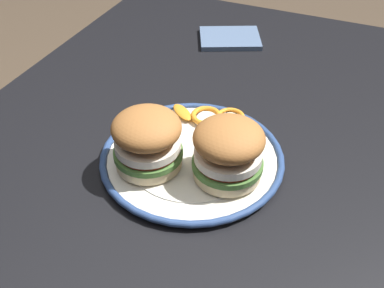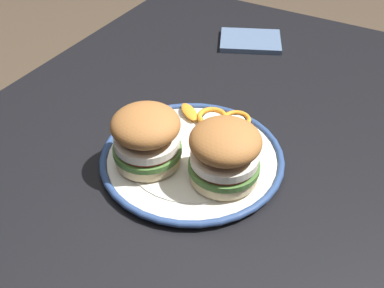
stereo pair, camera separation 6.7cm
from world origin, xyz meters
name	(u,v)px [view 1 (the left image)]	position (x,y,z in m)	size (l,w,h in m)	color
dining_table	(177,196)	(0.00, 0.00, 0.66)	(1.34, 0.86, 0.77)	black
dinner_plate	(192,158)	(0.01, 0.03, 0.78)	(0.32, 0.32, 0.02)	silver
sandwich_half_left	(228,150)	(0.03, 0.11, 0.84)	(0.13, 0.13, 0.10)	beige
sandwich_half_right	(147,139)	(0.06, -0.02, 0.84)	(0.11, 0.11, 0.10)	beige
orange_peel_curled	(231,117)	(-0.12, 0.06, 0.79)	(0.07, 0.07, 0.01)	orange
orange_peel_strip_long	(219,140)	(-0.04, 0.06, 0.79)	(0.07, 0.06, 0.01)	orange
orange_peel_strip_short	(182,112)	(-0.09, -0.03, 0.79)	(0.06, 0.06, 0.01)	orange
orange_peel_small_curl	(206,116)	(-0.10, 0.02, 0.79)	(0.07, 0.07, 0.01)	orange
folded_napkin	(230,38)	(-0.45, -0.06, 0.78)	(0.15, 0.11, 0.01)	slate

